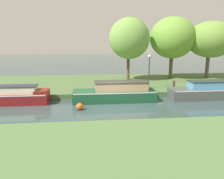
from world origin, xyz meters
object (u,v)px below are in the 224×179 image
mooring_post_near (174,85)px  channel_buoy (80,107)px  slate_cruiser (217,91)px  willow_tree_left (129,39)px  forest_barge (116,93)px  willow_tree_right (211,40)px  willow_tree_centre (173,38)px  lamp_post (149,68)px

mooring_post_near → channel_buoy: (-7.79, -3.59, -0.56)m
slate_cruiser → mooring_post_near: 3.39m
willow_tree_left → mooring_post_near: bearing=-58.7°
forest_barge → channel_buoy: 3.37m
slate_cruiser → willow_tree_right: size_ratio=1.21×
willow_tree_centre → willow_tree_right: bearing=-8.0°
willow_tree_right → slate_cruiser: bearing=-113.1°
lamp_post → channel_buoy: 7.50m
willow_tree_centre → mooring_post_near: willow_tree_centre is taller
willow_tree_right → mooring_post_near: 8.75m
willow_tree_right → mooring_post_near: willow_tree_right is taller
willow_tree_left → channel_buoy: 10.75m
slate_cruiser → willow_tree_centre: willow_tree_centre is taller
willow_tree_right → channel_buoy: 16.86m
slate_cruiser → willow_tree_left: (-5.98, 6.52, 4.07)m
lamp_post → channel_buoy: (-5.80, -4.31, -2.01)m
willow_tree_centre → channel_buoy: willow_tree_centre is taller
slate_cruiser → channel_buoy: bearing=-169.5°
willow_tree_left → willow_tree_right: 8.89m
willow_tree_right → mooring_post_near: (-5.89, -5.24, -3.81)m
mooring_post_near → channel_buoy: 8.60m
willow_tree_left → mooring_post_near: willow_tree_left is taller
forest_barge → willow_tree_right: size_ratio=1.01×
forest_barge → willow_tree_right: willow_tree_right is taller
forest_barge → channel_buoy: bearing=-143.2°
forest_barge → willow_tree_left: willow_tree_left is taller
mooring_post_near → lamp_post: bearing=160.2°
lamp_post → mooring_post_near: (1.99, -0.72, -1.45)m
willow_tree_left → willow_tree_centre: willow_tree_centre is taller
forest_barge → channel_buoy: forest_barge is taller
channel_buoy → forest_barge: bearing=36.8°
slate_cruiser → willow_tree_left: size_ratio=1.17×
channel_buoy → willow_tree_right: bearing=32.8°
willow_tree_right → willow_tree_left: bearing=-178.0°
willow_tree_left → willow_tree_centre: (4.85, 0.87, 0.09)m
forest_barge → slate_cruiser: bearing=0.0°
willow_tree_centre → willow_tree_right: size_ratio=1.07×
willow_tree_centre → lamp_post: willow_tree_centre is taller
channel_buoy → slate_cruiser: bearing=10.5°
slate_cruiser → willow_tree_right: (2.90, 6.82, 3.98)m
willow_tree_centre → lamp_post: (-3.84, -5.09, -2.54)m
willow_tree_centre → willow_tree_right: willow_tree_centre is taller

